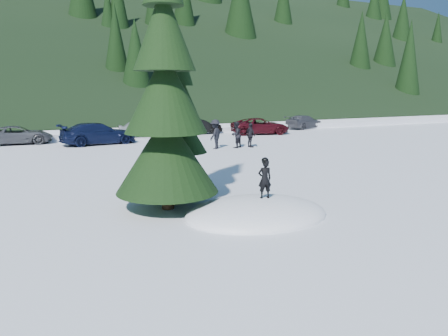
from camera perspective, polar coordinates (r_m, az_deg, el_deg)
name	(u,v)px	position (r m, az deg, el deg)	size (l,w,h in m)	color
ground	(256,215)	(13.27, 4.26, -6.14)	(200.00, 200.00, 0.00)	white
snow_mound	(256,215)	(13.27, 4.26, -6.14)	(4.48, 3.52, 0.96)	white
forest_hillside	(62,21)	(65.94, -20.42, 17.52)	(200.00, 60.00, 25.00)	black
spruce_tall	(166,103)	(13.50, -7.65, 8.40)	(3.20, 3.20, 8.60)	black
spruce_short	(182,137)	(15.23, -5.54, 4.09)	(2.20, 2.20, 5.37)	black
child_skier	(265,179)	(13.23, 5.34, -1.44)	(0.43, 0.28, 1.18)	black
adult_0	(236,135)	(27.56, 1.57, 4.36)	(0.80, 0.63, 1.65)	black
adult_1	(250,135)	(27.84, 3.47, 4.31)	(0.91, 0.38, 1.56)	black
adult_2	(215,134)	(27.10, -1.13, 4.44)	(1.18, 0.68, 1.82)	black
car_2	(18,135)	(32.47, -25.33, 3.92)	(2.04, 4.43, 1.23)	#47484E
car_3	(98,134)	(30.47, -16.11, 4.35)	(2.03, 4.98, 1.45)	black
car_4	(144,128)	(34.41, -10.46, 5.16)	(1.57, 3.90, 1.33)	#969B9E
car_5	(198,126)	(35.68, -3.38, 5.44)	(1.33, 3.80, 1.25)	black
car_6	(260,126)	(35.72, 4.75, 5.48)	(2.19, 4.74, 1.32)	#380A11
car_7	(304,122)	(41.14, 10.38, 5.95)	(1.72, 4.24, 1.23)	#414147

